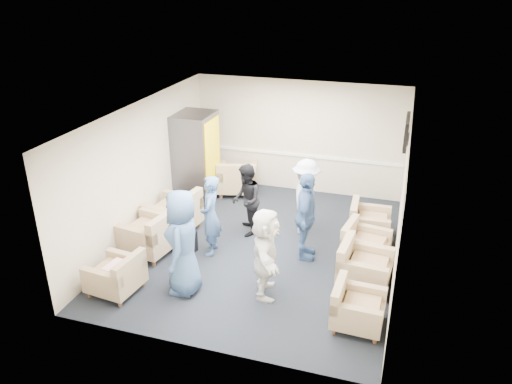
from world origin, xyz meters
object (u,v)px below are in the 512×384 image
(armchair_right_midnear, at_px, (362,268))
(armchair_right_far, at_px, (367,223))
(armchair_left_near, at_px, (118,276))
(armchair_left_far, at_px, (176,215))
(person_mid_right, at_px, (306,217))
(vending_machine, at_px, (196,158))
(person_mid_left, at_px, (210,216))
(armchair_corner, at_px, (237,180))
(armchair_right_near, at_px, (355,309))
(armchair_left_mid, at_px, (151,235))
(person_front_left, at_px, (183,242))
(person_back_right, at_px, (306,197))
(person_front_right, at_px, (266,253))
(armchair_right_midfar, at_px, (363,245))
(person_back_left, at_px, (246,200))

(armchair_right_midnear, xyz_separation_m, armchair_right_far, (-0.08, 1.75, -0.02))
(armchair_left_near, bearing_deg, armchair_right_far, 136.68)
(armchair_left_far, xyz_separation_m, armchair_right_midnear, (3.87, -0.83, -0.03))
(armchair_right_midnear, height_order, person_mid_right, person_mid_right)
(vending_machine, xyz_separation_m, person_mid_left, (1.22, -2.17, -0.26))
(armchair_right_far, bearing_deg, armchair_corner, 66.32)
(armchair_right_near, height_order, armchair_right_midnear, armchair_right_midnear)
(armchair_left_mid, distance_m, person_front_left, 1.55)
(armchair_corner, height_order, person_back_right, person_back_right)
(person_front_right, bearing_deg, armchair_corner, 11.28)
(armchair_right_near, xyz_separation_m, person_front_left, (-2.84, 0.10, 0.61))
(armchair_right_midfar, relative_size, person_mid_left, 0.58)
(armchair_left_mid, height_order, person_back_left, person_back_left)
(person_front_left, bearing_deg, armchair_right_near, 76.73)
(person_mid_left, relative_size, person_back_left, 1.05)
(armchair_right_midfar, bearing_deg, person_back_right, 67.68)
(armchair_left_mid, xyz_separation_m, vending_machine, (-0.14, 2.52, 0.67))
(vending_machine, bearing_deg, person_mid_left, -60.64)
(armchair_right_midfar, relative_size, person_back_right, 0.57)
(armchair_left_mid, bearing_deg, person_mid_left, 117.01)
(vending_machine, height_order, person_back_left, vending_machine)
(person_mid_left, relative_size, person_mid_right, 0.92)
(person_mid_right, bearing_deg, armchair_left_mid, 95.97)
(armchair_left_near, distance_m, armchair_right_midnear, 4.11)
(armchair_left_near, height_order, armchair_corner, armchair_corner)
(armchair_right_midfar, relative_size, person_mid_right, 0.53)
(person_back_right, bearing_deg, armchair_left_mid, 119.81)
(armchair_corner, relative_size, person_front_right, 0.72)
(armchair_left_mid, height_order, armchair_right_far, armchair_left_mid)
(armchair_right_near, xyz_separation_m, person_back_right, (-1.36, 2.72, 0.49))
(person_back_left, bearing_deg, person_back_right, 89.32)
(armchair_right_midfar, xyz_separation_m, armchair_right_far, (-0.02, 0.93, 0.00))
(person_front_right, bearing_deg, person_back_right, -18.40)
(armchair_left_near, xyz_separation_m, armchair_left_far, (-0.02, 2.25, 0.06))
(person_front_left, height_order, person_mid_right, person_front_left)
(armchair_corner, bearing_deg, person_mid_left, 84.19)
(armchair_left_mid, relative_size, armchair_right_near, 1.36)
(person_back_right, xyz_separation_m, person_front_right, (-0.16, -2.33, -0.01))
(person_mid_right, relative_size, person_front_right, 1.09)
(armchair_right_midfar, xyz_separation_m, armchair_corner, (-3.23, 2.20, 0.05))
(armchair_right_midfar, xyz_separation_m, person_back_left, (-2.39, 0.38, 0.43))
(person_mid_left, relative_size, person_front_right, 1.01)
(armchair_right_midfar, distance_m, vending_machine, 4.38)
(armchair_left_far, xyz_separation_m, armchair_right_near, (3.90, -1.94, -0.07))
(person_front_left, relative_size, person_front_right, 1.17)
(person_front_right, bearing_deg, armchair_left_far, 42.53)
(person_back_left, xyz_separation_m, person_mid_right, (1.34, -0.58, 0.11))
(armchair_left_near, bearing_deg, person_back_left, 158.59)
(armchair_right_midfar, xyz_separation_m, person_mid_left, (-2.79, -0.56, 0.47))
(armchair_left_far, bearing_deg, armchair_right_far, 111.03)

